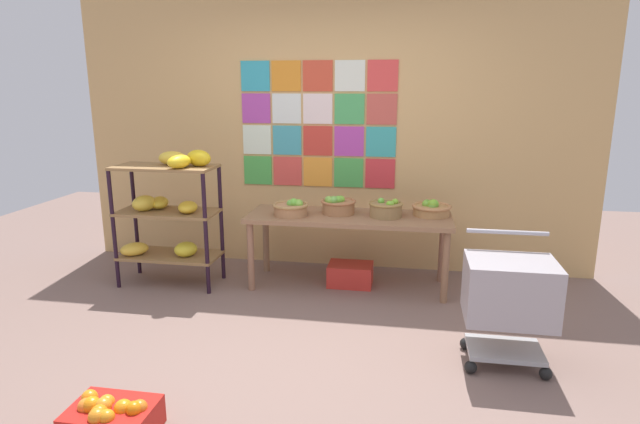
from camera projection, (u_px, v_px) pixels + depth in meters
The scene contains 11 objects.
ground at pixel (290, 354), 3.56m from camera, with size 9.75×9.75×0.00m, color #7C6158.
back_wall_with_art at pixel (332, 118), 5.04m from camera, with size 5.04×0.07×2.96m.
banana_shelf_unit at pixel (169, 206), 4.67m from camera, with size 0.90×0.49×1.24m.
display_table at pixel (349, 223), 4.65m from camera, with size 1.80×0.62×0.66m.
fruit_basket_back_right at pixel (291, 208), 4.61m from camera, with size 0.32×0.32×0.16m.
fruit_basket_centre at pixel (431, 208), 4.62m from camera, with size 0.35×0.35×0.15m.
fruit_basket_right at pixel (338, 205), 4.68m from camera, with size 0.31×0.31×0.17m.
fruit_basket_left at pixel (386, 209), 4.57m from camera, with size 0.30×0.30×0.16m.
produce_crate_under_table at pixel (350, 274), 4.78m from camera, with size 0.40×0.28×0.20m, color red.
orange_crate_foreground at pixel (111, 418), 2.70m from camera, with size 0.44×0.31×0.22m.
shopping_cart at pixel (509, 294), 3.32m from camera, with size 0.55×0.46×0.85m.
Camera 1 is at (0.75, -3.15, 1.78)m, focal length 29.32 mm.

